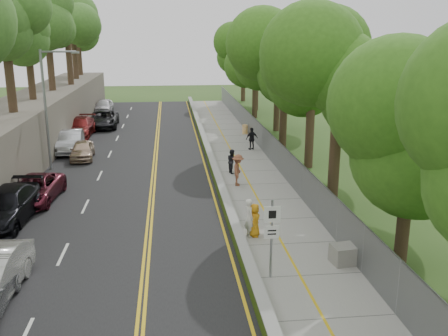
% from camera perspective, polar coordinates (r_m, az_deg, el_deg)
% --- Properties ---
extents(ground, '(140.00, 140.00, 0.00)m').
position_cam_1_polar(ground, '(21.97, 1.02, -9.03)').
color(ground, '#33511E').
rests_on(ground, ground).
extents(road, '(11.20, 66.00, 0.04)m').
position_cam_1_polar(road, '(36.12, -10.59, 0.51)').
color(road, black).
rests_on(road, ground).
extents(sidewalk, '(4.20, 66.00, 0.05)m').
position_cam_1_polar(sidewalk, '(36.38, 1.99, 0.87)').
color(sidewalk, gray).
rests_on(sidewalk, ground).
extents(jersey_barrier, '(0.42, 66.00, 0.60)m').
position_cam_1_polar(jersey_barrier, '(36.05, -1.63, 1.20)').
color(jersey_barrier, '#74C513').
rests_on(jersey_barrier, ground).
extents(rock_embankment, '(5.00, 66.00, 4.00)m').
position_cam_1_polar(rock_embankment, '(37.20, -23.29, 3.07)').
color(rock_embankment, '#595147').
rests_on(rock_embankment, ground).
extents(chainlink_fence, '(0.04, 66.00, 2.00)m').
position_cam_1_polar(chainlink_fence, '(36.51, 5.27, 2.44)').
color(chainlink_fence, slate).
rests_on(chainlink_fence, ground).
extents(trees_embankment, '(6.40, 66.00, 13.00)m').
position_cam_1_polar(trees_embankment, '(36.42, -23.95, 16.29)').
color(trees_embankment, '#467E2C').
rests_on(trees_embankment, rock_embankment).
extents(trees_fenceside, '(7.00, 66.00, 14.00)m').
position_cam_1_polar(trees_fenceside, '(36.22, 9.23, 11.81)').
color(trees_fenceside, '#3D781E').
rests_on(trees_fenceside, ground).
extents(streetlight, '(2.52, 0.22, 8.00)m').
position_cam_1_polar(streetlight, '(35.04, -19.42, 7.16)').
color(streetlight, gray).
rests_on(streetlight, ground).
extents(signpost, '(0.62, 0.09, 3.10)m').
position_cam_1_polar(signpost, '(18.63, 5.48, -7.11)').
color(signpost, gray).
rests_on(signpost, sidewalk).
extents(construction_barrel, '(0.52, 0.52, 0.85)m').
position_cam_1_polar(construction_barrel, '(45.86, 2.43, 4.44)').
color(construction_barrel, '#F88F00').
rests_on(construction_barrel, sidewalk).
extents(concrete_block, '(1.24, 0.99, 0.76)m').
position_cam_1_polar(concrete_block, '(20.89, 13.75, -9.54)').
color(concrete_block, slate).
rests_on(concrete_block, sidewalk).
extents(car_2, '(2.69, 5.21, 1.41)m').
position_cam_1_polar(car_2, '(29.23, -20.82, -2.27)').
color(car_2, '#5A1826').
rests_on(car_2, road).
extents(car_3, '(2.76, 5.94, 1.68)m').
position_cam_1_polar(car_3, '(26.41, -23.69, -4.08)').
color(car_3, black).
rests_on(car_3, road).
extents(car_4, '(1.84, 4.04, 1.34)m').
position_cam_1_polar(car_4, '(38.03, -15.88, 1.99)').
color(car_4, tan).
rests_on(car_4, road).
extents(car_5, '(2.19, 5.19, 1.67)m').
position_cam_1_polar(car_5, '(40.58, -17.15, 2.93)').
color(car_5, '#B0B2B8').
rests_on(car_5, road).
extents(car_6, '(2.86, 5.92, 1.62)m').
position_cam_1_polar(car_6, '(50.47, -13.61, 5.45)').
color(car_6, black).
rests_on(car_6, road).
extents(car_7, '(2.51, 5.79, 1.66)m').
position_cam_1_polar(car_7, '(46.59, -16.18, 4.51)').
color(car_7, maroon).
rests_on(car_7, road).
extents(car_8, '(1.94, 4.63, 1.57)m').
position_cam_1_polar(car_8, '(60.08, -13.56, 6.93)').
color(car_8, silver).
rests_on(car_8, road).
extents(painter_0, '(0.72, 0.88, 1.55)m').
position_cam_1_polar(painter_0, '(22.72, 3.51, -5.96)').
color(painter_0, orange).
rests_on(painter_0, sidewalk).
extents(painter_1, '(0.53, 0.71, 1.79)m').
position_cam_1_polar(painter_1, '(22.65, 2.92, -5.69)').
color(painter_1, silver).
rests_on(painter_1, sidewalk).
extents(painter_2, '(0.76, 0.89, 1.59)m').
position_cam_1_polar(painter_2, '(32.84, 0.94, 0.79)').
color(painter_2, black).
rests_on(painter_2, sidewalk).
extents(painter_3, '(0.97, 1.37, 1.92)m').
position_cam_1_polar(painter_3, '(30.10, 1.62, -0.24)').
color(painter_3, brown).
rests_on(painter_3, sidewalk).
extents(person_far, '(1.12, 0.73, 1.76)m').
position_cam_1_polar(person_far, '(39.54, 3.20, 3.37)').
color(person_far, black).
rests_on(person_far, sidewalk).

